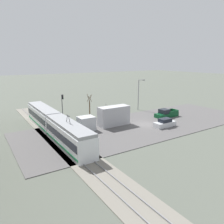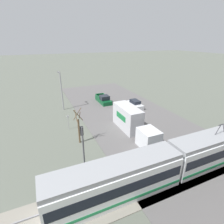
# 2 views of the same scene
# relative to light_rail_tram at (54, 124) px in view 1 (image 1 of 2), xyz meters

# --- Properties ---
(ground_plane) EXTENTS (320.00, 320.00, 0.00)m
(ground_plane) POSITION_rel_light_rail_tram_xyz_m (-3.56, -16.51, -1.79)
(ground_plane) COLOR #565B51
(road_surface) EXTENTS (16.99, 47.42, 0.08)m
(road_surface) POSITION_rel_light_rail_tram_xyz_m (-3.56, -16.51, -1.75)
(road_surface) COLOR #565454
(road_surface) RESTS_ON ground
(rail_bed) EXTENTS (54.23, 4.40, 0.22)m
(rail_bed) POSITION_rel_light_rail_tram_xyz_m (-3.56, 0.00, -1.74)
(rail_bed) COLOR gray
(rail_bed) RESTS_ON ground
(light_rail_tram) EXTENTS (25.21, 2.82, 4.65)m
(light_rail_tram) POSITION_rel_light_rail_tram_xyz_m (0.00, 0.00, 0.00)
(light_rail_tram) COLOR white
(light_rail_tram) RESTS_ON ground
(box_truck) EXTENTS (2.32, 10.19, 3.63)m
(box_truck) POSITION_rel_light_rail_tram_xyz_m (-0.89, -9.78, -0.04)
(box_truck) COLOR silver
(box_truck) RESTS_ON ground
(pickup_truck) EXTENTS (2.05, 5.46, 1.77)m
(pickup_truck) POSITION_rel_light_rail_tram_xyz_m (-1.91, -24.15, -1.04)
(pickup_truck) COLOR #0C4723
(pickup_truck) RESTS_ON ground
(sedan_car_0) EXTENTS (1.70, 4.37, 1.55)m
(sedan_car_0) POSITION_rel_light_rail_tram_xyz_m (-6.82, -18.65, -1.07)
(sedan_car_0) COLOR silver
(sedan_car_0) RESTS_ON ground
(traffic_light_pole) EXTENTS (0.28, 0.47, 5.32)m
(traffic_light_pole) POSITION_rel_light_rail_tram_xyz_m (8.00, -4.44, 1.65)
(traffic_light_pole) COLOR #47474C
(traffic_light_pole) RESTS_ON ground
(street_tree) EXTENTS (1.19, 0.99, 5.04)m
(street_tree) POSITION_rel_light_rail_tram_xyz_m (7.10, -10.16, 0.50)
(street_tree) COLOR brown
(street_tree) RESTS_ON ground
(street_lamp_near_crossing) EXTENTS (0.36, 1.95, 7.50)m
(street_lamp_near_crossing) POSITION_rel_light_rail_tram_xyz_m (7.03, -23.81, 2.57)
(street_lamp_near_crossing) COLOR gray
(street_lamp_near_crossing) RESTS_ON ground
(no_parking_sign) EXTENTS (0.32, 0.08, 2.42)m
(no_parking_sign) POSITION_rel_light_rail_tram_xyz_m (7.73, -14.64, -0.32)
(no_parking_sign) COLOR gray
(no_parking_sign) RESTS_ON ground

